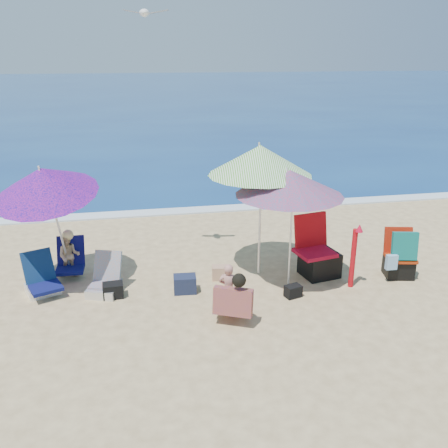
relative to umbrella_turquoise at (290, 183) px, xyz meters
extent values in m
plane|color=#D8BC84|center=(-0.76, -0.82, -1.80)|extent=(120.00, 120.00, 0.00)
cube|color=navy|center=(-0.76, 44.18, -1.85)|extent=(120.00, 80.00, 0.12)
cube|color=white|center=(-0.76, 4.28, -1.78)|extent=(120.00, 0.50, 0.04)
cylinder|color=white|center=(0.05, -0.04, -0.86)|extent=(0.04, 0.04, 1.88)
cone|color=#F42045|center=(0.00, 0.00, 0.00)|extent=(2.35, 2.35, 0.42)
cylinder|color=white|center=(-0.04, 0.05, 0.19)|extent=(0.04, 0.04, 0.11)
cylinder|color=white|center=(-0.36, 0.47, -0.72)|extent=(0.05, 0.05, 2.17)
cone|color=#379A17|center=(-0.37, 0.52, 0.28)|extent=(1.99, 1.99, 0.51)
cylinder|color=silver|center=(-0.38, 0.57, 0.51)|extent=(0.04, 0.04, 0.14)
cylinder|color=silver|center=(-3.80, 0.85, -0.85)|extent=(0.21, 0.48, 1.87)
cone|color=#B1198E|center=(-3.90, 0.60, 0.06)|extent=(2.16, 2.20, 0.87)
cylinder|color=white|center=(-3.93, 0.53, 0.27)|extent=(0.05, 0.07, 0.13)
cylinder|color=#AE0C14|center=(1.06, -0.34, -1.28)|extent=(0.11, 0.11, 1.05)
cone|color=red|center=(1.09, -0.41, -0.71)|extent=(0.15, 0.15, 0.13)
cube|color=#0D134C|center=(-4.02, 0.22, -1.63)|extent=(0.61, 0.58, 0.06)
cube|color=#0D264A|center=(-4.15, 0.53, -1.37)|extent=(0.56, 0.45, 0.52)
cube|color=white|center=(-4.10, 0.39, -1.73)|extent=(0.64, 0.60, 0.16)
cube|color=#C87146|center=(-3.07, 0.18, -1.64)|extent=(0.56, 0.53, 0.06)
cube|color=#D6774B|center=(-3.02, 0.38, -1.39)|extent=(0.52, 0.40, 0.49)
cube|color=silver|center=(-3.10, 0.13, -1.73)|extent=(0.58, 0.55, 0.15)
cube|color=#A80C23|center=(0.57, 0.13, -1.33)|extent=(0.72, 0.67, 0.07)
cube|color=#AC0C11|center=(0.58, 0.42, -1.02)|extent=(0.65, 0.29, 0.63)
cube|color=black|center=(0.69, 0.18, -1.58)|extent=(0.70, 0.64, 0.45)
cube|color=#A62D0B|center=(2.07, -0.15, -1.44)|extent=(0.57, 0.53, 0.05)
cube|color=#A41E0B|center=(2.11, 0.07, -1.19)|extent=(0.51, 0.24, 0.49)
cube|color=black|center=(2.07, -0.12, -1.63)|extent=(0.55, 0.51, 0.35)
cube|color=#0A7E5F|center=(2.03, -0.29, -1.15)|extent=(0.46, 0.24, 0.50)
cube|color=#87B5D9|center=(1.79, -0.34, -1.41)|extent=(0.20, 0.10, 0.26)
imported|color=tan|center=(-1.18, -0.85, -1.39)|extent=(0.36, 0.31, 0.83)
cube|color=#331070|center=(-1.14, -0.92, -1.64)|extent=(0.59, 0.56, 0.06)
cube|color=#4D0F6C|center=(-1.18, -1.19, -1.41)|extent=(0.61, 0.42, 0.42)
sphere|color=black|center=(-1.10, -1.22, -1.06)|extent=(0.20, 0.20, 0.20)
imported|color=tan|center=(-3.70, 0.97, -1.41)|extent=(0.39, 0.31, 0.79)
cube|color=#0D0F49|center=(-3.70, 0.88, -1.63)|extent=(0.49, 0.43, 0.06)
cube|color=#0D0D4D|center=(-3.69, 1.14, -1.37)|extent=(0.48, 0.29, 0.51)
sphere|color=#DCC87F|center=(-3.69, 1.00, -1.02)|extent=(0.19, 0.19, 0.19)
cube|color=#1B223C|center=(-1.76, -0.01, -1.66)|extent=(0.39, 0.29, 0.29)
cube|color=black|center=(-2.94, 0.03, -1.68)|extent=(0.34, 0.26, 0.24)
cube|color=tan|center=(-1.09, 0.36, -1.68)|extent=(0.31, 0.24, 0.24)
cube|color=black|center=(-0.03, -0.52, -1.70)|extent=(0.30, 0.25, 0.20)
ellipsoid|color=white|center=(-2.16, 1.20, 2.59)|extent=(0.21, 0.34, 0.12)
cube|color=gray|center=(-2.33, 1.24, 2.61)|extent=(0.32, 0.14, 0.07)
cube|color=gray|center=(-1.93, 1.18, 2.61)|extent=(0.32, 0.14, 0.07)
camera|label=1|loc=(-2.48, -7.31, 2.03)|focal=38.93mm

